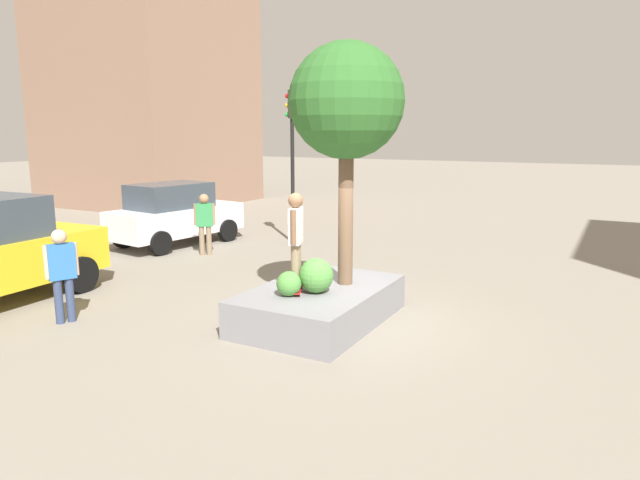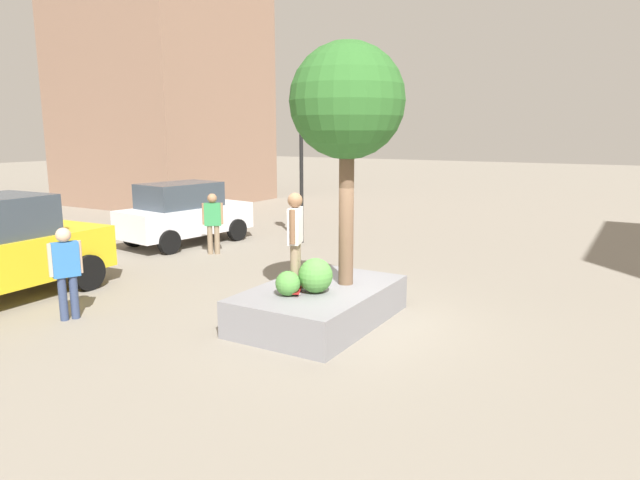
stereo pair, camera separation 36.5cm
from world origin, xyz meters
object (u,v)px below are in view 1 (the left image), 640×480
at_px(plaza_tree, 347,103).
at_px(passerby_with_bag, 62,269).
at_px(planter_ledge, 320,305).
at_px(skateboarder, 296,234).
at_px(skateboard, 296,289).
at_px(traffic_light_corner, 292,141).
at_px(pedestrian_crossing, 205,220).
at_px(police_car, 175,214).

bearing_deg(plaza_tree, passerby_with_bag, 121.79).
distance_m(planter_ledge, skateboarder, 1.49).
xyz_separation_m(skateboard, skateboarder, (0.00, 0.00, 1.01)).
distance_m(skateboard, skateboarder, 1.01).
bearing_deg(traffic_light_corner, plaza_tree, -141.37).
xyz_separation_m(plaza_tree, pedestrian_crossing, (3.14, 6.02, -2.99)).
relative_size(traffic_light_corner, passerby_with_bag, 2.70).
bearing_deg(passerby_with_bag, skateboard, -64.89).
bearing_deg(pedestrian_crossing, traffic_light_corner, -24.58).
relative_size(skateboard, skateboarder, 0.47).
distance_m(planter_ledge, pedestrian_crossing, 6.81).
bearing_deg(passerby_with_bag, traffic_light_corner, 1.78).
height_order(skateboard, passerby_with_bag, passerby_with_bag).
bearing_deg(skateboard, plaza_tree, -29.97).
relative_size(plaza_tree, skateboard, 5.49).
bearing_deg(traffic_light_corner, skateboarder, -148.48).
bearing_deg(planter_ledge, police_car, 60.03).
xyz_separation_m(traffic_light_corner, pedestrian_crossing, (-2.79, 1.27, -2.22)).
bearing_deg(planter_ledge, plaza_tree, -31.23).
bearing_deg(pedestrian_crossing, passerby_with_bag, -165.37).
xyz_separation_m(skateboard, police_car, (4.79, 7.28, 0.27)).
xyz_separation_m(planter_ledge, pedestrian_crossing, (3.62, 5.73, 0.69)).
bearing_deg(skateboard, police_car, 56.65).
height_order(planter_ledge, skateboarder, skateboarder).
height_order(planter_ledge, plaza_tree, plaza_tree).
bearing_deg(planter_ledge, skateboard, 151.41).
height_order(planter_ledge, pedestrian_crossing, pedestrian_crossing).
bearing_deg(pedestrian_crossing, skateboard, -126.61).
height_order(police_car, passerby_with_bag, police_car).
bearing_deg(planter_ledge, passerby_with_bag, 118.76).
xyz_separation_m(skateboarder, traffic_light_corner, (6.86, 4.21, 1.51)).
height_order(plaza_tree, passerby_with_bag, plaza_tree).
distance_m(police_car, passerby_with_bag, 7.43).
xyz_separation_m(plaza_tree, passerby_with_bag, (-2.77, 4.47, -3.00)).
distance_m(skateboard, pedestrian_crossing, 6.83).
height_order(plaza_tree, skateboard, plaza_tree).
relative_size(police_car, passerby_with_bag, 2.49).
distance_m(plaza_tree, pedestrian_crossing, 7.42).
relative_size(skateboarder, pedestrian_crossing, 0.97).
relative_size(planter_ledge, skateboarder, 1.93).
bearing_deg(traffic_light_corner, passerby_with_bag, -178.22).
xyz_separation_m(skateboarder, passerby_with_bag, (-1.84, 3.94, -0.71)).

